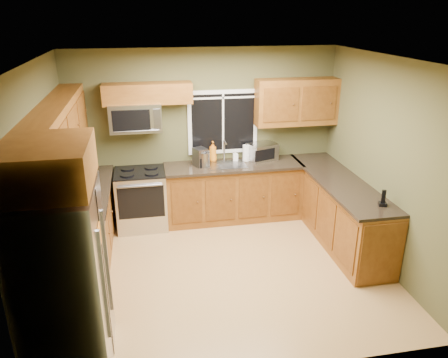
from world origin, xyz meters
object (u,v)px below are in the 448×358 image
object	(u,v)px
soap_bottle_c	(198,157)
paper_towel_roll	(246,153)
microwave	(135,117)
toaster_oven	(262,152)
coffee_maker	(200,158)
cordless_phone	(383,201)
range	(141,199)
soap_bottle_b	(235,156)
kettle	(205,159)
refrigerator	(64,282)
soap_bottle_a	(213,151)

from	to	relation	value
soap_bottle_c	paper_towel_roll	bearing A→B (deg)	-5.66
microwave	toaster_oven	bearing A→B (deg)	0.31
coffee_maker	soap_bottle_c	bearing A→B (deg)	92.65
cordless_phone	microwave	bearing A→B (deg)	146.27
range	cordless_phone	xyz separation A→B (m)	(2.97, -1.85, 0.53)
soap_bottle_b	soap_bottle_c	world-z (taller)	soap_bottle_b
coffee_maker	kettle	size ratio (longest dim) A/B	0.99
soap_bottle_b	paper_towel_roll	bearing A→B (deg)	-8.55
refrigerator	microwave	distance (m)	3.10
range	toaster_oven	size ratio (longest dim) A/B	1.82
toaster_oven	coffee_maker	size ratio (longest dim) A/B	1.82
toaster_oven	soap_bottle_a	size ratio (longest dim) A/B	1.58
paper_towel_roll	soap_bottle_b	distance (m)	0.18
range	kettle	distance (m)	1.17
toaster_oven	paper_towel_roll	xyz separation A→B (m)	(-0.26, 0.01, -0.01)
range	cordless_phone	world-z (taller)	cordless_phone
microwave	cordless_phone	world-z (taller)	microwave
microwave	coffee_maker	world-z (taller)	microwave
refrigerator	coffee_maker	xyz separation A→B (m)	(1.63, 2.80, 0.17)
microwave	paper_towel_roll	bearing A→B (deg)	0.61
range	refrigerator	bearing A→B (deg)	-103.97
kettle	cordless_phone	distance (m)	2.69
refrigerator	coffee_maker	world-z (taller)	refrigerator
soap_bottle_a	soap_bottle_c	xyz separation A→B (m)	(-0.24, 0.00, -0.09)
refrigerator	soap_bottle_b	xyz separation A→B (m)	(2.22, 2.95, 0.13)
soap_bottle_c	soap_bottle_b	bearing A→B (deg)	-4.83
microwave	soap_bottle_b	bearing A→B (deg)	1.63
range	soap_bottle_c	world-z (taller)	soap_bottle_c
toaster_oven	soap_bottle_c	bearing A→B (deg)	175.36
toaster_oven	paper_towel_roll	size ratio (longest dim) A/B	1.81
soap_bottle_a	cordless_phone	xyz separation A→B (m)	(1.80, -2.08, -0.10)
range	microwave	size ratio (longest dim) A/B	1.23
soap_bottle_a	soap_bottle_b	xyz separation A→B (m)	(0.36, -0.05, -0.08)
toaster_oven	kettle	bearing A→B (deg)	-170.02
kettle	microwave	bearing A→B (deg)	170.96
kettle	paper_towel_roll	xyz separation A→B (m)	(0.70, 0.18, -0.00)
range	toaster_oven	bearing A→B (deg)	4.27
paper_towel_roll	soap_bottle_a	distance (m)	0.54
range	coffee_maker	xyz separation A→B (m)	(0.94, 0.03, 0.60)
range	paper_towel_roll	xyz separation A→B (m)	(1.70, 0.15, 0.60)
kettle	soap_bottle_c	world-z (taller)	kettle
refrigerator	soap_bottle_c	distance (m)	3.41
paper_towel_roll	cordless_phone	distance (m)	2.37
microwave	soap_bottle_b	distance (m)	1.68
soap_bottle_b	soap_bottle_c	xyz separation A→B (m)	(-0.60, 0.05, -0.01)
microwave	paper_towel_roll	world-z (taller)	microwave
soap_bottle_a	soap_bottle_b	world-z (taller)	soap_bottle_a
soap_bottle_b	cordless_phone	xyz separation A→B (m)	(1.44, -2.03, -0.02)
toaster_oven	soap_bottle_b	bearing A→B (deg)	175.63
microwave	paper_towel_roll	distance (m)	1.82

